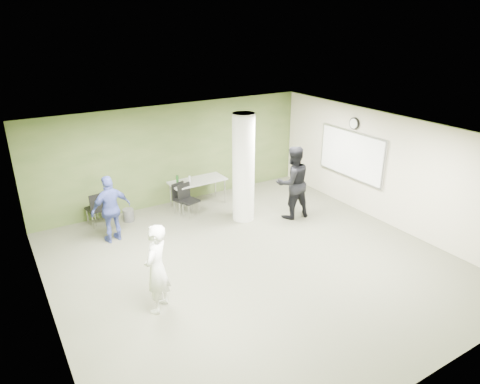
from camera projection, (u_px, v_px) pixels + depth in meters
floor at (253, 263)px, 9.24m from camera, size 8.00×8.00×0.00m
ceiling at (255, 137)px, 8.19m from camera, size 8.00×8.00×0.00m
wall_back at (175, 154)px, 11.87m from camera, size 8.00×2.80×0.02m
wall_left at (43, 256)px, 6.78m from camera, size 0.02×8.00×2.80m
wall_right_cream at (388, 170)px, 10.65m from camera, size 0.02×8.00×2.80m
column at (243, 168)px, 10.78m from camera, size 0.56×0.56×2.80m
whiteboard at (351, 155)px, 11.52m from camera, size 0.05×2.30×1.30m
wall_clock at (354, 123)px, 11.20m from camera, size 0.06×0.32×0.32m
folding_table at (197, 182)px, 11.85m from camera, size 1.59×0.72×1.00m
wastebasket at (128, 215)px, 11.11m from camera, size 0.28×0.28×0.33m
chair_back_left at (102, 207)px, 10.80m from camera, size 0.55×0.55×0.85m
chair_back_right at (97, 207)px, 10.72m from camera, size 0.51×0.51×0.90m
chair_table_left at (187, 197)px, 11.34m from camera, size 0.53×0.53×0.86m
chair_table_right at (181, 196)px, 11.45m from camera, size 0.52×0.52×0.84m
woman_white at (157, 269)px, 7.47m from camera, size 0.72×0.72×1.68m
man_black at (293, 183)px, 11.05m from camera, size 1.03×0.85×1.94m
man_blue at (111, 209)px, 9.89m from camera, size 1.00×0.54×1.62m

